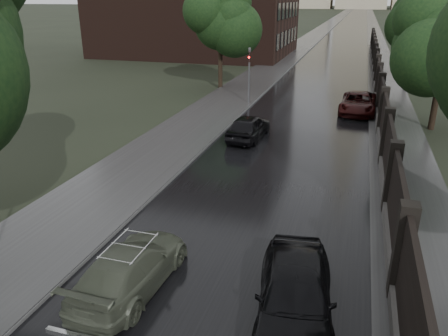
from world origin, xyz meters
TOP-DOWN VIEW (x-y plane):
  - road at (0.00, 190.00)m, footprint 8.00×420.00m
  - sidewalk_left at (-6.00, 190.00)m, footprint 4.00×420.00m
  - verge_right at (5.50, 190.00)m, footprint 3.00×420.00m
  - fence_right at (4.60, 32.01)m, footprint 0.45×75.72m
  - tree_left_far at (-8.00, 30.00)m, footprint 4.25×4.25m
  - tree_right_b at (7.50, 22.00)m, footprint 4.08×4.08m
  - tree_right_c at (7.50, 40.00)m, footprint 4.08×4.08m
  - traffic_light at (-4.30, 24.99)m, footprint 0.16×0.32m
  - volga_sedan at (-2.13, 3.37)m, footprint 1.90×4.36m
  - hatchback_left at (-2.32, 17.02)m, footprint 1.86×4.11m
  - car_right_near at (2.20, 3.35)m, footprint 2.36×4.68m
  - car_right_far at (3.29, 24.69)m, footprint 2.49×5.00m

SIDE VIEW (x-z plane):
  - road at x=0.00m, z-range 0.00..0.02m
  - verge_right at x=5.50m, z-range 0.00..0.08m
  - sidewalk_left at x=-6.00m, z-range 0.00..0.16m
  - volga_sedan at x=-2.13m, z-range 0.00..1.25m
  - car_right_far at x=3.29m, z-range 0.00..1.36m
  - hatchback_left at x=-2.32m, z-range 0.00..1.37m
  - car_right_near at x=2.20m, z-range 0.00..1.53m
  - fence_right at x=4.60m, z-range -0.34..2.36m
  - traffic_light at x=-4.30m, z-range 0.40..4.40m
  - tree_right_b at x=7.50m, z-range 1.44..8.46m
  - tree_right_c at x=7.50m, z-range 1.44..8.46m
  - tree_left_far at x=-8.00m, z-range 1.55..8.94m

